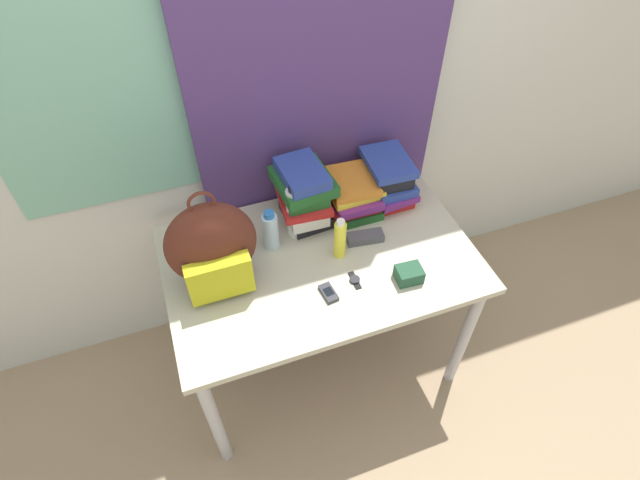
{
  "coord_description": "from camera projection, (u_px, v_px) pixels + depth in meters",
  "views": [
    {
      "loc": [
        -0.44,
        -0.83,
        2.26
      ],
      "look_at": [
        0.0,
        0.39,
        0.86
      ],
      "focal_mm": 28.0,
      "sensor_mm": 36.0,
      "label": 1
    }
  ],
  "objects": [
    {
      "name": "camera_pouch",
      "position": [
        409.0,
        274.0,
        1.88
      ],
      "size": [
        0.1,
        0.08,
        0.06
      ],
      "color": "#234C33",
      "rests_on": "desk"
    },
    {
      "name": "sunscreen_bottle",
      "position": [
        340.0,
        239.0,
        1.93
      ],
      "size": [
        0.05,
        0.05,
        0.19
      ],
      "color": "yellow",
      "rests_on": "desk"
    },
    {
      "name": "cell_phone",
      "position": [
        329.0,
        293.0,
        1.85
      ],
      "size": [
        0.06,
        0.09,
        0.02
      ],
      "color": "#2D2D33",
      "rests_on": "desk"
    },
    {
      "name": "curtain_blue",
      "position": [
        321.0,
        86.0,
        1.92
      ],
      "size": [
        1.04,
        0.04,
        2.5
      ],
      "color": "#4C336B",
      "rests_on": "ground_plane"
    },
    {
      "name": "backpack",
      "position": [
        212.0,
        248.0,
        1.77
      ],
      "size": [
        0.33,
        0.21,
        0.44
      ],
      "color": "#512319",
      "rests_on": "desk"
    },
    {
      "name": "sports_bottle",
      "position": [
        295.0,
        212.0,
        1.98
      ],
      "size": [
        0.07,
        0.07,
        0.25
      ],
      "color": "white",
      "rests_on": "desk"
    },
    {
      "name": "book_stack_center",
      "position": [
        350.0,
        193.0,
        2.12
      ],
      "size": [
        0.23,
        0.28,
        0.16
      ],
      "color": "#1E5623",
      "rests_on": "desk"
    },
    {
      "name": "book_stack_left",
      "position": [
        303.0,
        193.0,
        2.03
      ],
      "size": [
        0.23,
        0.29,
        0.27
      ],
      "color": "black",
      "rests_on": "desk"
    },
    {
      "name": "book_stack_right",
      "position": [
        387.0,
        180.0,
        2.15
      ],
      "size": [
        0.2,
        0.29,
        0.21
      ],
      "color": "red",
      "rests_on": "desk"
    },
    {
      "name": "wristwatch",
      "position": [
        355.0,
        280.0,
        1.9
      ],
      "size": [
        0.04,
        0.09,
        0.01
      ],
      "color": "black",
      "rests_on": "desk"
    },
    {
      "name": "sunglasses_case",
      "position": [
        365.0,
        237.0,
        2.03
      ],
      "size": [
        0.16,
        0.07,
        0.04
      ],
      "color": "#47474C",
      "rests_on": "desk"
    },
    {
      "name": "wall_back",
      "position": [
        277.0,
        86.0,
        1.92
      ],
      "size": [
        6.0,
        0.06,
        2.5
      ],
      "color": "beige",
      "rests_on": "ground_plane"
    },
    {
      "name": "desk",
      "position": [
        320.0,
        272.0,
        2.05
      ],
      "size": [
        1.22,
        0.77,
        0.76
      ],
      "color": "#B7B299",
      "rests_on": "ground_plane"
    },
    {
      "name": "water_bottle",
      "position": [
        271.0,
        231.0,
        1.96
      ],
      "size": [
        0.06,
        0.06,
        0.19
      ],
      "color": "silver",
      "rests_on": "desk"
    },
    {
      "name": "ground_plane",
      "position": [
        348.0,
        424.0,
        2.29
      ],
      "size": [
        12.0,
        12.0,
        0.0
      ],
      "primitive_type": "plane",
      "color": "#9E8466"
    }
  ]
}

